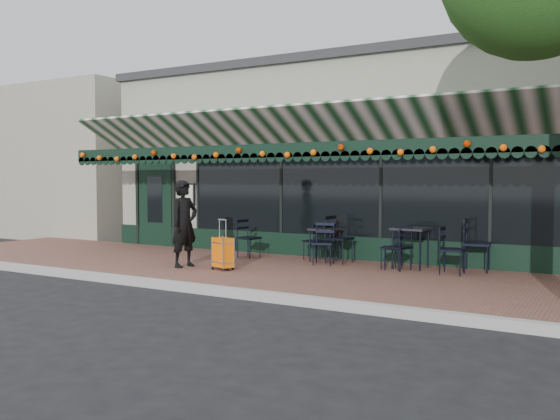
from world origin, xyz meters
The scene contains 17 objects.
ground centered at (0.00, 0.00, 0.00)m, with size 80.00×80.00×0.00m, color black.
sidewalk centered at (0.00, 2.00, 0.07)m, with size 18.00×4.00×0.15m, color brown.
curb centered at (0.00, -0.08, 0.07)m, with size 18.00×0.16×0.15m, color #9E9E99.
restaurant_building centered at (0.00, 7.84, 2.27)m, with size 12.00×9.60×4.50m.
neighbor_building_left centered at (-13.00, 8.00, 2.40)m, with size 12.00×8.00×4.80m, color gray.
woman centered at (-1.68, 1.32, 1.00)m, with size 0.62×0.41×1.71m, color black.
suitcase centered at (-0.81, 1.39, 0.47)m, with size 0.48×0.38×0.96m.
cafe_table_a centered at (2.23, 3.37, 0.86)m, with size 0.64×0.64×0.79m.
cafe_table_b centered at (0.34, 3.48, 0.77)m, with size 0.56×0.56×0.69m.
chair_a_left centered at (1.96, 3.09, 0.55)m, with size 0.40×0.40×0.80m, color black, non-canonical shape.
chair_a_right centered at (3.43, 3.65, 0.65)m, with size 0.50×0.50×1.00m, color black, non-canonical shape.
chair_a_front centered at (2.10, 3.02, 0.57)m, with size 0.42×0.42×0.85m, color black, non-canonical shape.
chair_a_extra centered at (3.12, 3.03, 0.59)m, with size 0.44×0.44×0.88m, color black, non-canonical shape.
chair_b_left centered at (0.07, 3.52, 0.54)m, with size 0.39×0.39×0.79m, color black, non-canonical shape.
chair_b_right centered at (0.72, 3.38, 0.64)m, with size 0.49×0.49×0.99m, color black, non-canonical shape.
chair_b_front centered at (0.55, 2.97, 0.58)m, with size 0.43×0.43×0.86m, color black, non-canonical shape.
chair_solo centered at (-1.33, 3.11, 0.58)m, with size 0.43×0.43×0.85m, color black, non-canonical shape.
Camera 1 is at (5.75, -7.80, 1.88)m, focal length 38.00 mm.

